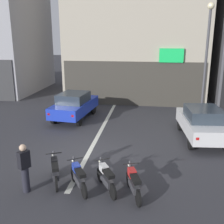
{
  "coord_description": "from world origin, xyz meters",
  "views": [
    {
      "loc": [
        2.55,
        -10.45,
        4.97
      ],
      "look_at": [
        0.78,
        2.0,
        1.4
      ],
      "focal_mm": 43.26,
      "sensor_mm": 36.0,
      "label": 1
    }
  ],
  "objects_px": {
    "person_by_motorcycles": "(25,168)",
    "car_white_parked_kerbside": "(202,122)",
    "car_blue_crossing_near": "(74,105)",
    "motorcycle_black_row_leftmost": "(55,170)",
    "car_silver_down_street": "(136,87)",
    "motorcycle_red_row_right_mid": "(133,182)",
    "street_lamp": "(207,53)",
    "motorcycle_white_row_centre": "(106,177)",
    "motorcycle_blue_row_left_mid": "(78,177)"
  },
  "relations": [
    {
      "from": "car_blue_crossing_near",
      "to": "motorcycle_blue_row_left_mid",
      "type": "relative_size",
      "value": 2.95
    },
    {
      "from": "street_lamp",
      "to": "motorcycle_white_row_centre",
      "type": "xyz_separation_m",
      "value": [
        -4.31,
        -7.69,
        -3.59
      ]
    },
    {
      "from": "car_blue_crossing_near",
      "to": "motorcycle_red_row_right_mid",
      "type": "relative_size",
      "value": 2.66
    },
    {
      "from": "car_blue_crossing_near",
      "to": "car_silver_down_street",
      "type": "xyz_separation_m",
      "value": [
        3.39,
        6.56,
        0.0
      ]
    },
    {
      "from": "car_white_parked_kerbside",
      "to": "car_silver_down_street",
      "type": "xyz_separation_m",
      "value": [
        -3.74,
        9.05,
        0.0
      ]
    },
    {
      "from": "street_lamp",
      "to": "motorcycle_white_row_centre",
      "type": "distance_m",
      "value": 9.52
    },
    {
      "from": "car_white_parked_kerbside",
      "to": "person_by_motorcycles",
      "type": "height_order",
      "value": "person_by_motorcycles"
    },
    {
      "from": "motorcycle_red_row_right_mid",
      "to": "motorcycle_white_row_centre",
      "type": "bearing_deg",
      "value": 168.26
    },
    {
      "from": "car_white_parked_kerbside",
      "to": "person_by_motorcycles",
      "type": "relative_size",
      "value": 2.54
    },
    {
      "from": "car_blue_crossing_near",
      "to": "motorcycle_red_row_right_mid",
      "type": "distance_m",
      "value": 8.88
    },
    {
      "from": "car_silver_down_street",
      "to": "person_by_motorcycles",
      "type": "height_order",
      "value": "person_by_motorcycles"
    },
    {
      "from": "car_silver_down_street",
      "to": "car_white_parked_kerbside",
      "type": "bearing_deg",
      "value": -67.54
    },
    {
      "from": "car_blue_crossing_near",
      "to": "motorcycle_black_row_leftmost",
      "type": "xyz_separation_m",
      "value": [
        1.39,
        -7.43,
        -0.43
      ]
    },
    {
      "from": "car_white_parked_kerbside",
      "to": "motorcycle_red_row_right_mid",
      "type": "distance_m",
      "value": 6.14
    },
    {
      "from": "street_lamp",
      "to": "person_by_motorcycles",
      "type": "bearing_deg",
      "value": -130.15
    },
    {
      "from": "car_white_parked_kerbside",
      "to": "motorcycle_black_row_leftmost",
      "type": "relative_size",
      "value": 2.71
    },
    {
      "from": "car_silver_down_street",
      "to": "motorcycle_red_row_right_mid",
      "type": "height_order",
      "value": "car_silver_down_street"
    },
    {
      "from": "car_white_parked_kerbside",
      "to": "motorcycle_blue_row_left_mid",
      "type": "bearing_deg",
      "value": -132.71
    },
    {
      "from": "car_blue_crossing_near",
      "to": "motorcycle_blue_row_left_mid",
      "type": "bearing_deg",
      "value": -73.41
    },
    {
      "from": "car_blue_crossing_near",
      "to": "car_white_parked_kerbside",
      "type": "xyz_separation_m",
      "value": [
        7.14,
        -2.5,
        0.0
      ]
    },
    {
      "from": "car_blue_crossing_near",
      "to": "street_lamp",
      "type": "distance_m",
      "value": 8.17
    },
    {
      "from": "motorcycle_blue_row_left_mid",
      "to": "car_blue_crossing_near",
      "type": "bearing_deg",
      "value": 106.59
    },
    {
      "from": "car_blue_crossing_near",
      "to": "street_lamp",
      "type": "height_order",
      "value": "street_lamp"
    },
    {
      "from": "car_silver_down_street",
      "to": "motorcycle_black_row_leftmost",
      "type": "xyz_separation_m",
      "value": [
        -2.0,
        -13.98,
        -0.43
      ]
    },
    {
      "from": "car_blue_crossing_near",
      "to": "motorcycle_white_row_centre",
      "type": "relative_size",
      "value": 2.9
    },
    {
      "from": "car_silver_down_street",
      "to": "car_blue_crossing_near",
      "type": "bearing_deg",
      "value": -117.37
    },
    {
      "from": "motorcycle_white_row_centre",
      "to": "car_silver_down_street",
      "type": "bearing_deg",
      "value": 89.3
    },
    {
      "from": "motorcycle_white_row_centre",
      "to": "person_by_motorcycles",
      "type": "relative_size",
      "value": 0.88
    },
    {
      "from": "street_lamp",
      "to": "person_by_motorcycles",
      "type": "height_order",
      "value": "street_lamp"
    },
    {
      "from": "car_white_parked_kerbside",
      "to": "car_silver_down_street",
      "type": "distance_m",
      "value": 9.8
    },
    {
      "from": "car_silver_down_street",
      "to": "motorcycle_blue_row_left_mid",
      "type": "distance_m",
      "value": 14.34
    },
    {
      "from": "motorcycle_blue_row_left_mid",
      "to": "street_lamp",
      "type": "bearing_deg",
      "value": 56.08
    },
    {
      "from": "car_silver_down_street",
      "to": "person_by_motorcycles",
      "type": "bearing_deg",
      "value": -100.62
    },
    {
      "from": "car_blue_crossing_near",
      "to": "motorcycle_black_row_leftmost",
      "type": "distance_m",
      "value": 7.57
    },
    {
      "from": "car_silver_down_street",
      "to": "motorcycle_black_row_leftmost",
      "type": "height_order",
      "value": "car_silver_down_street"
    },
    {
      "from": "car_silver_down_street",
      "to": "motorcycle_black_row_leftmost",
      "type": "relative_size",
      "value": 2.74
    },
    {
      "from": "motorcycle_blue_row_left_mid",
      "to": "motorcycle_white_row_centre",
      "type": "distance_m",
      "value": 0.92
    },
    {
      "from": "person_by_motorcycles",
      "to": "car_white_parked_kerbside",
      "type": "bearing_deg",
      "value": 40.92
    },
    {
      "from": "motorcycle_white_row_centre",
      "to": "motorcycle_red_row_right_mid",
      "type": "relative_size",
      "value": 0.92
    },
    {
      "from": "motorcycle_red_row_right_mid",
      "to": "person_by_motorcycles",
      "type": "distance_m",
      "value": 3.53
    },
    {
      "from": "car_blue_crossing_near",
      "to": "car_white_parked_kerbside",
      "type": "relative_size",
      "value": 1.01
    },
    {
      "from": "motorcycle_white_row_centre",
      "to": "motorcycle_blue_row_left_mid",
      "type": "bearing_deg",
      "value": -174.99
    },
    {
      "from": "street_lamp",
      "to": "motorcycle_red_row_right_mid",
      "type": "height_order",
      "value": "street_lamp"
    },
    {
      "from": "motorcycle_black_row_leftmost",
      "to": "motorcycle_white_row_centre",
      "type": "relative_size",
      "value": 1.06
    },
    {
      "from": "motorcycle_black_row_leftmost",
      "to": "motorcycle_blue_row_left_mid",
      "type": "height_order",
      "value": "same"
    },
    {
      "from": "motorcycle_black_row_leftmost",
      "to": "motorcycle_red_row_right_mid",
      "type": "bearing_deg",
      "value": -8.59
    },
    {
      "from": "car_blue_crossing_near",
      "to": "car_white_parked_kerbside",
      "type": "height_order",
      "value": "same"
    },
    {
      "from": "car_silver_down_street",
      "to": "motorcycle_black_row_leftmost",
      "type": "distance_m",
      "value": 14.13
    },
    {
      "from": "car_blue_crossing_near",
      "to": "motorcycle_black_row_leftmost",
      "type": "relative_size",
      "value": 2.73
    },
    {
      "from": "car_silver_down_street",
      "to": "motorcycle_white_row_centre",
      "type": "xyz_separation_m",
      "value": [
        -0.17,
        -14.21,
        -0.43
      ]
    }
  ]
}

